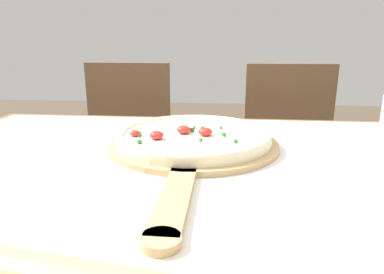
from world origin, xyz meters
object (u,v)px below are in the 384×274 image
pizza_peel (192,147)px  pizza (193,136)px  chair_right (289,155)px  chair_left (125,150)px

pizza_peel → pizza: pizza is taller
pizza → chair_right: 0.81m
chair_right → pizza_peel: bearing=-117.9°
chair_right → chair_left: bearing=178.3°
pizza_peel → chair_right: bearing=63.8°
pizza → chair_right: bearing=63.0°
pizza_peel → chair_left: bearing=117.9°
pizza_peel → chair_right: size_ratio=0.67×
pizza_peel → chair_left: (-0.37, 0.70, -0.25)m
pizza → chair_right: chair_right is taller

